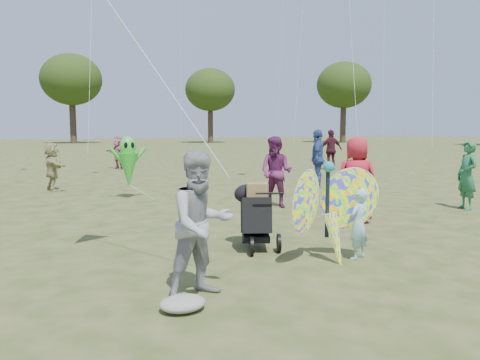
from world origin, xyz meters
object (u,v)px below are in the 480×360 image
(crowd_f, at_px, (467,175))
(butterfly_kite, at_px, (331,212))
(crowd_a, at_px, (356,180))
(crowd_e, at_px, (276,172))
(crowd_c, at_px, (318,159))
(crowd_d, at_px, (52,167))
(alien_kite, at_px, (128,164))
(crowd_h, at_px, (331,150))
(jogging_stroller, at_px, (254,211))
(crowd_j, at_px, (118,152))
(adult_man, at_px, (201,224))
(child_girl, at_px, (358,224))

(crowd_f, bearing_deg, butterfly_kite, -50.47)
(crowd_a, height_order, crowd_e, crowd_a)
(crowd_c, height_order, crowd_d, crowd_c)
(crowd_a, distance_m, alien_kite, 6.41)
(crowd_h, height_order, jogging_stroller, crowd_h)
(crowd_a, xyz_separation_m, crowd_j, (-2.22, 14.85, -0.11))
(crowd_e, xyz_separation_m, jogging_stroller, (-2.25, -3.31, -0.27))
(crowd_h, distance_m, jogging_stroller, 14.81)
(crowd_e, bearing_deg, adult_man, -74.10)
(crowd_d, xyz_separation_m, butterfly_kite, (3.28, -10.06, -0.02))
(jogging_stroller, distance_m, butterfly_kite, 1.35)
(crowd_c, relative_size, butterfly_kite, 1.10)
(adult_man, xyz_separation_m, alien_kite, (0.76, 7.97, 0.11))
(crowd_d, distance_m, jogging_stroller, 9.27)
(crowd_j, distance_m, jogging_stroller, 15.87)
(crowd_j, xyz_separation_m, butterfly_kite, (0.02, -17.03, -0.05))
(crowd_d, distance_m, crowd_h, 12.46)
(crowd_h, relative_size, jogging_stroller, 1.64)
(crowd_h, bearing_deg, crowd_e, 54.12)
(child_girl, bearing_deg, butterfly_kite, -28.20)
(butterfly_kite, relative_size, alien_kite, 1.00)
(adult_man, height_order, crowd_j, adult_man)
(crowd_h, bearing_deg, child_girl, 62.74)
(crowd_c, distance_m, crowd_h, 6.77)
(crowd_c, relative_size, jogging_stroller, 1.68)
(crowd_a, bearing_deg, crowd_d, -32.96)
(alien_kite, bearing_deg, crowd_d, 125.09)
(crowd_e, bearing_deg, jogging_stroller, -71.16)
(crowd_h, bearing_deg, butterfly_kite, 61.18)
(child_girl, bearing_deg, crowd_h, -145.60)
(alien_kite, bearing_deg, crowd_f, -36.11)
(crowd_c, bearing_deg, crowd_a, 13.81)
(crowd_a, height_order, jogging_stroller, crowd_a)
(jogging_stroller, bearing_deg, child_girl, -24.78)
(crowd_h, xyz_separation_m, butterfly_kite, (-8.94, -12.44, -0.19))
(adult_man, height_order, crowd_h, crowd_h)
(child_girl, distance_m, crowd_f, 5.66)
(child_girl, relative_size, crowd_f, 0.64)
(crowd_j, distance_m, butterfly_kite, 17.03)
(adult_man, height_order, crowd_f, adult_man)
(crowd_e, distance_m, alien_kite, 4.24)
(crowd_c, bearing_deg, crowd_e, -8.61)
(crowd_a, distance_m, crowd_c, 5.60)
(crowd_a, xyz_separation_m, crowd_e, (-0.62, 2.31, -0.02))
(crowd_h, bearing_deg, crowd_c, 57.51)
(crowd_a, height_order, crowd_c, crowd_c)
(crowd_c, distance_m, jogging_stroller, 8.05)
(crowd_f, height_order, alien_kite, alien_kite)
(crowd_c, relative_size, alien_kite, 1.10)
(crowd_c, bearing_deg, adult_man, -1.79)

